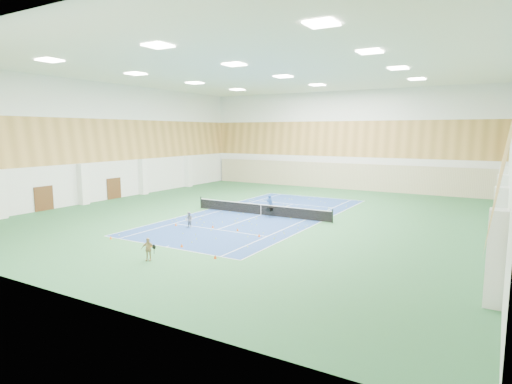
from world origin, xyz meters
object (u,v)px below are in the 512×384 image
at_px(child_apron, 148,249).
at_px(ball_cart, 269,213).
at_px(tennis_net, 261,209).
at_px(coach, 270,204).
at_px(child_court, 189,220).

xyz_separation_m(child_apron, ball_cart, (0.07, 13.85, -0.24)).
bearing_deg(child_apron, tennis_net, 69.97).
height_order(coach, child_court, coach).
bearing_deg(ball_cart, coach, 125.01).
relative_size(tennis_net, coach, 7.72).
distance_m(child_apron, ball_cart, 13.85).
height_order(tennis_net, child_court, child_court).
xyz_separation_m(coach, ball_cart, (0.79, -1.53, -0.42)).
distance_m(tennis_net, ball_cart, 1.30).
distance_m(coach, child_apron, 15.40).
height_order(tennis_net, child_apron, child_apron).
bearing_deg(tennis_net, ball_cart, -27.64).
bearing_deg(tennis_net, coach, 69.14).
distance_m(coach, child_court, 8.30).
relative_size(child_court, ball_cart, 1.48).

